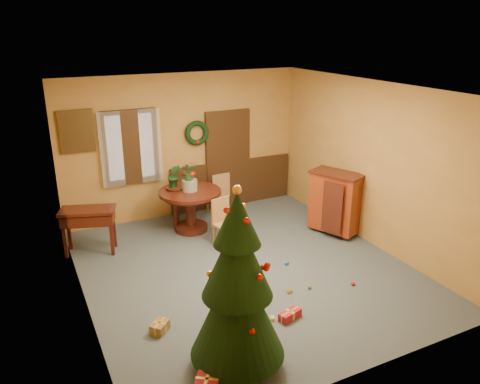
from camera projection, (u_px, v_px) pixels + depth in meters
room_envelope at (195, 161)px, 9.66m from camera, size 5.50×5.50×5.50m
dining_table at (190, 203)px, 8.91m from camera, size 1.19×1.19×0.81m
urn at (190, 185)px, 8.79m from camera, size 0.29×0.29×0.21m
centerpiece_plant at (189, 171)px, 8.69m from camera, size 0.32×0.28×0.36m
chair_near at (224, 221)px, 8.33m from camera, size 0.46×0.46×0.88m
chair_far at (219, 192)px, 9.73m from camera, size 0.41×0.41×0.90m
guitar at (240, 233)px, 8.06m from camera, size 0.42×0.56×0.76m
plant_stand at (175, 203)px, 8.99m from camera, size 0.33×0.33×0.86m
stand_plant at (174, 176)px, 8.81m from camera, size 0.29×0.26×0.44m
christmas_tree at (237, 287)px, 5.13m from camera, size 1.09×1.09×2.25m
writing_desk at (88, 220)px, 8.02m from camera, size 1.02×0.73×0.82m
sideboard at (335, 201)px, 8.77m from camera, size 0.83×1.06×1.21m
gift_a at (233, 322)px, 6.16m from camera, size 0.34×0.28×0.16m
gift_c at (160, 327)px, 6.09m from camera, size 0.30×0.30×0.14m
gift_d at (290, 315)px, 6.35m from camera, size 0.36×0.22×0.12m
toy_a at (287, 263)px, 7.78m from camera, size 0.09×0.09×0.05m
toy_b at (309, 287)px, 7.07m from camera, size 0.06×0.06×0.06m
toy_c at (272, 318)px, 6.33m from camera, size 0.08×0.09×0.05m
toy_d at (353, 284)px, 7.16m from camera, size 0.06×0.06×0.06m
toy_e at (289, 292)px, 6.96m from camera, size 0.08×0.06×0.05m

